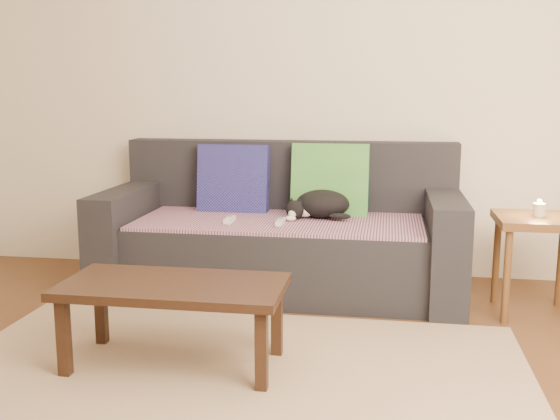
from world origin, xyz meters
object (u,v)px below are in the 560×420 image
(cat, at_px, (320,205))
(side_table, at_px, (537,234))
(wii_remote_a, at_px, (230,220))
(wii_remote_b, at_px, (280,222))
(sofa, at_px, (282,238))
(coffee_table, at_px, (173,293))

(cat, relative_size, side_table, 0.73)
(cat, bearing_deg, wii_remote_a, -147.52)
(wii_remote_b, height_order, side_table, side_table)
(wii_remote_a, bearing_deg, sofa, -49.94)
(sofa, xyz_separation_m, coffee_table, (-0.27, -1.23, 0.02))
(sofa, height_order, cat, sofa)
(sofa, height_order, side_table, sofa)
(wii_remote_a, height_order, wii_remote_b, same)
(sofa, height_order, wii_remote_b, sofa)
(side_table, bearing_deg, sofa, 169.60)
(cat, xyz_separation_m, wii_remote_a, (-0.50, -0.22, -0.07))
(wii_remote_a, height_order, coffee_table, wii_remote_a)
(sofa, xyz_separation_m, cat, (0.23, 0.00, 0.21))
(wii_remote_a, relative_size, coffee_table, 0.16)
(sofa, distance_m, wii_remote_b, 0.27)
(sofa, bearing_deg, side_table, -10.40)
(cat, height_order, side_table, cat)
(cat, height_order, wii_remote_b, cat)
(side_table, bearing_deg, wii_remote_b, 178.85)
(sofa, distance_m, coffee_table, 1.26)
(sofa, distance_m, side_table, 1.44)
(wii_remote_a, bearing_deg, cat, -64.97)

